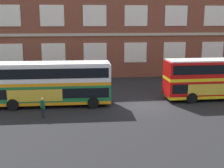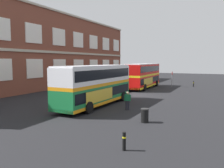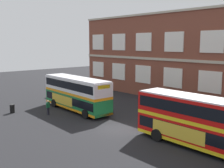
# 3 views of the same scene
# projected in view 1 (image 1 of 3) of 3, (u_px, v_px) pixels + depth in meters

# --- Properties ---
(ground_plane) EXTENTS (120.00, 120.00, 0.00)m
(ground_plane) POSITION_uv_depth(u_px,v_px,m) (141.00, 100.00, 30.02)
(ground_plane) COLOR black
(brick_terminal_building) EXTENTS (49.89, 8.19, 12.63)m
(brick_terminal_building) POSITION_uv_depth(u_px,v_px,m) (131.00, 31.00, 44.40)
(brick_terminal_building) COLOR brown
(brick_terminal_building) RESTS_ON ground
(double_decker_near) EXTENTS (11.06, 3.06, 4.07)m
(double_decker_near) POSITION_uv_depth(u_px,v_px,m) (51.00, 83.00, 27.75)
(double_decker_near) COLOR #197038
(double_decker_near) RESTS_ON ground
(double_decker_middle) EXTENTS (11.02, 2.92, 4.07)m
(double_decker_middle) POSITION_uv_depth(u_px,v_px,m) (219.00, 78.00, 30.07)
(double_decker_middle) COLOR red
(double_decker_middle) RESTS_ON ground
(waiting_passenger) EXTENTS (0.40, 0.61, 1.70)m
(waiting_passenger) POSITION_uv_depth(u_px,v_px,m) (43.00, 107.00, 24.46)
(waiting_passenger) COLOR black
(waiting_passenger) RESTS_ON ground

